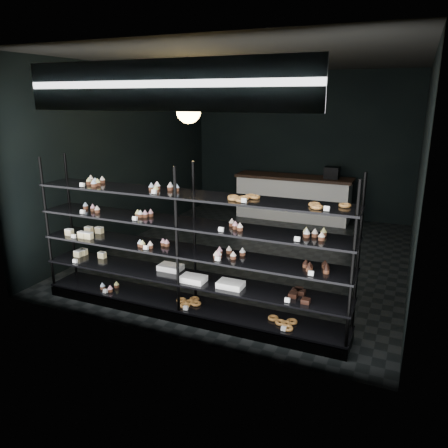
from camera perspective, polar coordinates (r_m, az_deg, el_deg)
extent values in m
cube|color=black|center=(7.69, 3.98, -3.84)|extent=(5.00, 6.00, 0.01)
cube|color=black|center=(7.25, 4.50, 20.57)|extent=(5.00, 6.00, 0.01)
cube|color=black|center=(10.16, 9.98, 10.09)|extent=(5.00, 0.01, 3.20)
cube|color=black|center=(4.63, -8.32, 3.11)|extent=(5.00, 0.01, 3.20)
cube|color=black|center=(8.46, -12.14, 8.80)|extent=(0.01, 6.00, 3.20)
cube|color=black|center=(6.90, 24.30, 6.14)|extent=(0.01, 6.00, 3.20)
cube|color=black|center=(5.61, -4.75, -11.16)|extent=(4.00, 0.50, 0.12)
cylinder|color=black|center=(6.25, -22.07, -0.32)|extent=(0.04, 0.04, 1.85)
cylinder|color=black|center=(6.55, -19.37, 0.68)|extent=(0.04, 0.04, 1.85)
cylinder|color=black|center=(5.07, -6.17, -2.87)|extent=(0.04, 0.04, 1.85)
cylinder|color=black|center=(5.44, -3.88, -1.50)|extent=(0.04, 0.04, 1.85)
cylinder|color=black|center=(4.49, 16.41, -6.06)|extent=(0.04, 0.04, 1.85)
cylinder|color=black|center=(4.90, 17.11, -4.24)|extent=(0.04, 0.04, 1.85)
cube|color=black|center=(5.57, -4.78, -10.34)|extent=(4.00, 0.50, 0.03)
cube|color=black|center=(5.43, -4.86, -7.03)|extent=(4.00, 0.50, 0.02)
cube|color=black|center=(5.30, -4.95, -3.55)|extent=(4.00, 0.50, 0.02)
cube|color=black|center=(5.19, -5.04, 0.09)|extent=(4.00, 0.50, 0.02)
cube|color=black|center=(5.11, -5.14, 3.87)|extent=(4.00, 0.50, 0.02)
cube|color=white|center=(5.71, -17.90, 4.85)|extent=(0.06, 0.04, 0.06)
cube|color=white|center=(5.12, -9.44, 4.17)|extent=(0.06, 0.04, 0.06)
cube|color=white|center=(4.60, 2.96, 3.01)|extent=(0.05, 0.04, 0.06)
cube|color=white|center=(4.38, 13.30, 1.93)|extent=(0.06, 0.04, 0.06)
cube|color=white|center=(5.83, -18.11, 1.52)|extent=(0.06, 0.04, 0.06)
cube|color=white|center=(5.35, -11.80, 0.72)|extent=(0.05, 0.04, 0.06)
cube|color=white|center=(4.78, -0.10, -0.78)|extent=(0.05, 0.04, 0.06)
cube|color=white|center=(4.52, 10.05, -2.05)|extent=(0.06, 0.04, 0.06)
cube|color=white|center=(6.02, -18.87, -1.57)|extent=(0.06, 0.04, 0.06)
cube|color=white|center=(5.37, -10.25, -3.05)|extent=(0.05, 0.04, 0.06)
cube|color=white|center=(4.91, -0.38, -4.65)|extent=(0.05, 0.04, 0.06)
cube|color=white|center=(4.62, 11.43, -6.38)|extent=(0.06, 0.04, 0.06)
cube|color=white|center=(6.15, -18.76, -4.65)|extent=(0.06, 0.04, 0.06)
cube|color=white|center=(4.80, 8.77, -9.91)|extent=(0.06, 0.04, 0.06)
cube|color=white|center=(5.99, -15.12, -8.51)|extent=(0.06, 0.04, 0.06)
cube|color=white|center=(5.39, -5.23, -10.85)|extent=(0.05, 0.04, 0.06)
cube|color=white|center=(4.99, 7.34, -13.33)|extent=(0.06, 0.04, 0.06)
cube|color=#0D1942|center=(4.58, -8.38, 17.48)|extent=(3.20, 0.04, 0.45)
cube|color=white|center=(4.56, -8.52, 17.48)|extent=(3.30, 0.02, 0.50)
cylinder|color=black|center=(6.38, -4.76, 18.53)|extent=(0.01, 0.01, 0.56)
sphere|color=#FFC459|center=(6.38, -4.66, 14.48)|extent=(0.34, 0.34, 0.34)
cube|color=silver|center=(9.87, 8.97, 3.24)|extent=(2.47, 0.60, 0.92)
cube|color=black|center=(9.77, 9.09, 6.05)|extent=(2.56, 0.65, 0.06)
cube|color=black|center=(9.58, 13.92, 6.51)|extent=(0.30, 0.30, 0.25)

